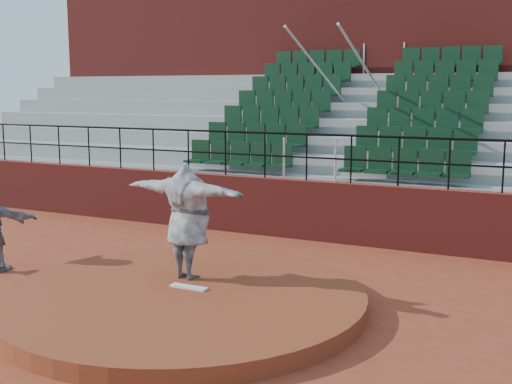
# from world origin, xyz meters

# --- Properties ---
(ground) EXTENTS (90.00, 90.00, 0.00)m
(ground) POSITION_xyz_m (0.00, 0.00, 0.00)
(ground) COLOR #933921
(ground) RESTS_ON ground
(pitchers_mound) EXTENTS (5.50, 5.50, 0.25)m
(pitchers_mound) POSITION_xyz_m (0.00, 0.00, 0.12)
(pitchers_mound) COLOR brown
(pitchers_mound) RESTS_ON ground
(pitching_rubber) EXTENTS (0.60, 0.15, 0.03)m
(pitching_rubber) POSITION_xyz_m (0.00, 0.15, 0.27)
(pitching_rubber) COLOR white
(pitching_rubber) RESTS_ON pitchers_mound
(boundary_wall) EXTENTS (24.00, 0.30, 1.30)m
(boundary_wall) POSITION_xyz_m (0.00, 5.00, 0.65)
(boundary_wall) COLOR maroon
(boundary_wall) RESTS_ON ground
(wall_railing) EXTENTS (24.04, 0.05, 1.03)m
(wall_railing) POSITION_xyz_m (0.00, 5.00, 2.03)
(wall_railing) COLOR black
(wall_railing) RESTS_ON boundary_wall
(seating_deck) EXTENTS (24.00, 5.97, 4.63)m
(seating_deck) POSITION_xyz_m (0.00, 8.65, 1.43)
(seating_deck) COLOR gray
(seating_deck) RESTS_ON ground
(press_box_facade) EXTENTS (24.00, 3.00, 7.10)m
(press_box_facade) POSITION_xyz_m (0.00, 12.60, 3.55)
(press_box_facade) COLOR maroon
(press_box_facade) RESTS_ON ground
(pitcher) EXTENTS (2.36, 0.93, 1.87)m
(pitcher) POSITION_xyz_m (-0.30, 0.63, 1.18)
(pitcher) COLOR black
(pitcher) RESTS_ON pitchers_mound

